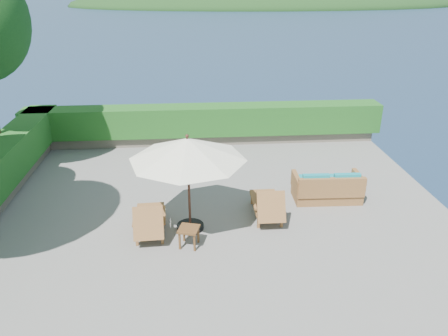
{
  "coord_description": "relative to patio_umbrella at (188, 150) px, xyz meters",
  "views": [
    {
      "loc": [
        -0.48,
        -9.06,
        5.45
      ],
      "look_at": [
        0.3,
        0.8,
        1.1
      ],
      "focal_mm": 35.0,
      "sensor_mm": 36.0,
      "label": 1
    }
  ],
  "objects": [
    {
      "name": "wicker_loveseat",
      "position": [
        3.62,
        1.16,
        -1.65
      ],
      "size": [
        1.79,
        0.96,
        0.86
      ],
      "rotation": [
        0.0,
        0.0,
        -0.03
      ],
      "color": "#9B5A38",
      "rests_on": "ground"
    },
    {
      "name": "lounge_right",
      "position": [
        1.88,
        0.35,
        -1.6
      ],
      "size": [
        0.74,
        1.61,
        0.92
      ],
      "rotation": [
        0.0,
        0.0,
        -0.01
      ],
      "color": "#9B5A38",
      "rests_on": "ground"
    },
    {
      "name": "lounge_left",
      "position": [
        -0.92,
        -0.16,
        -1.6
      ],
      "size": [
        0.77,
        1.62,
        0.92
      ],
      "rotation": [
        0.0,
        0.0,
        0.05
      ],
      "color": "#9B5A38",
      "rests_on": "ground"
    },
    {
      "name": "planter_wall_far",
      "position": [
        0.57,
        5.78,
        -1.81
      ],
      "size": [
        12.0,
        0.6,
        0.36
      ],
      "primitive_type": "cube",
      "color": "slate",
      "rests_on": "ground"
    },
    {
      "name": "foundation",
      "position": [
        0.57,
        0.18,
        -3.54
      ],
      "size": [
        12.0,
        12.0,
        3.0
      ],
      "primitive_type": "cube",
      "color": "#584F45",
      "rests_on": "ocean"
    },
    {
      "name": "patio_umbrella",
      "position": [
        0.0,
        0.0,
        0.0
      ],
      "size": [
        2.93,
        2.93,
        2.35
      ],
      "rotation": [
        0.0,
        0.0,
        -0.12
      ],
      "color": "black",
      "rests_on": "ground"
    },
    {
      "name": "ground",
      "position": [
        0.57,
        0.18,
        -1.98
      ],
      "size": [
        12.0,
        12.0,
        0.0
      ],
      "primitive_type": "plane",
      "color": "slate",
      "rests_on": "ground"
    },
    {
      "name": "ocean",
      "position": [
        0.57,
        0.18,
        -4.99
      ],
      "size": [
        600.0,
        600.0,
        0.0
      ],
      "primitive_type": "plane",
      "color": "#14233F",
      "rests_on": "ground"
    },
    {
      "name": "side_table",
      "position": [
        -0.03,
        -0.72,
        -1.62
      ],
      "size": [
        0.52,
        0.52,
        0.45
      ],
      "rotation": [
        0.0,
        0.0,
        -0.27
      ],
      "color": "brown",
      "rests_on": "ground"
    },
    {
      "name": "offshore_island",
      "position": [
        25.57,
        140.18,
        -4.99
      ],
      "size": [
        126.0,
        57.6,
        12.6
      ],
      "primitive_type": "ellipsoid",
      "color": "black",
      "rests_on": "ocean"
    },
    {
      "name": "hedge_far",
      "position": [
        0.57,
        5.78,
        -1.14
      ],
      "size": [
        12.4,
        0.9,
        1.0
      ],
      "primitive_type": "cube",
      "color": "#1D4F16",
      "rests_on": "planter_wall_far"
    }
  ]
}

